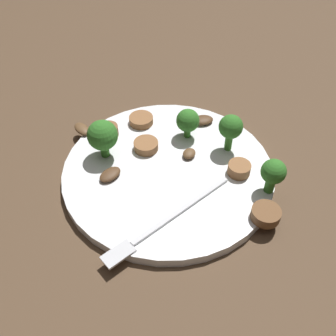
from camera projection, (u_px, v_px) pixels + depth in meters
The scene contains 16 objects.
ground_plane at pixel (168, 175), 0.50m from camera, with size 1.40×1.40×0.00m, color #4C3826.
plate at pixel (168, 172), 0.50m from camera, with size 0.27×0.27×0.01m, color white.
fork at pixel (161, 224), 0.43m from camera, with size 0.17×0.08×0.00m.
broccoli_floret_0 at pixel (273, 173), 0.44m from camera, with size 0.03×0.03×0.05m.
broccoli_floret_1 at pixel (188, 121), 0.52m from camera, with size 0.03×0.03×0.04m.
broccoli_floret_2 at pixel (103, 136), 0.48m from camera, with size 0.04×0.04×0.05m.
broccoli_floret_3 at pixel (231, 128), 0.49m from camera, with size 0.03×0.03×0.05m.
sausage_slice_0 at pixel (239, 169), 0.48m from camera, with size 0.03×0.03×0.01m, color brown.
sausage_slice_1 at pixel (141, 120), 0.55m from camera, with size 0.03×0.03×0.01m, color brown.
sausage_slice_2 at pixel (109, 131), 0.53m from camera, with size 0.03×0.03×0.02m, color brown.
sausage_slice_3 at pixel (146, 146), 0.51m from camera, with size 0.03×0.03×0.01m, color brown.
sausage_slice_4 at pixel (266, 214), 0.43m from camera, with size 0.03×0.03×0.01m, color brown.
mushroom_0 at pixel (203, 120), 0.55m from camera, with size 0.03×0.02×0.01m, color #4C331E.
mushroom_1 at pixel (189, 154), 0.50m from camera, with size 0.02×0.02×0.01m, color brown.
mushroom_2 at pixel (82, 129), 0.54m from camera, with size 0.03×0.02×0.01m, color brown.
mushroom_3 at pixel (110, 174), 0.48m from camera, with size 0.03×0.02×0.01m, color #4C331E.
Camera 1 is at (0.10, 0.33, 0.37)m, focal length 41.28 mm.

